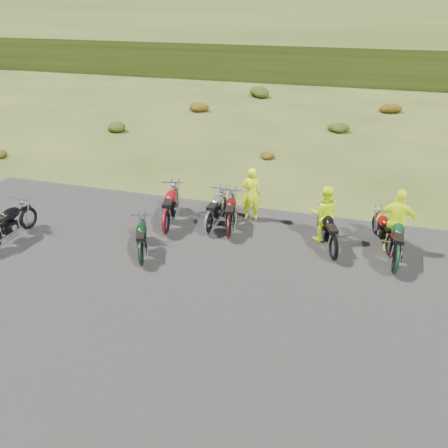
% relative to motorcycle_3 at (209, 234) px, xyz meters
% --- Properties ---
extents(ground, '(300.00, 300.00, 0.00)m').
position_rel_motorcycle_3_xyz_m(ground, '(0.74, -1.80, 0.00)').
color(ground, '#2E3E14').
rests_on(ground, ground).
extents(gravel_pad, '(20.00, 12.00, 0.04)m').
position_rel_motorcycle_3_xyz_m(gravel_pad, '(0.74, -3.80, 0.00)').
color(gravel_pad, black).
rests_on(gravel_pad, ground).
extents(hill_slope, '(300.00, 45.97, 9.37)m').
position_rel_motorcycle_3_xyz_m(hill_slope, '(0.74, 48.20, 0.00)').
color(hill_slope, '#2F3C14').
rests_on(hill_slope, ground).
extents(hill_plateau, '(300.00, 90.00, 9.17)m').
position_rel_motorcycle_3_xyz_m(hill_plateau, '(0.74, 108.20, 0.00)').
color(hill_plateau, '#2F3C14').
rests_on(hill_plateau, ground).
extents(shrub_0, '(0.77, 0.77, 0.45)m').
position_rel_motorcycle_3_xyz_m(shrub_0, '(-11.26, 4.20, 0.23)').
color(shrub_0, '#5B360B').
rests_on(shrub_0, ground).
extents(shrub_1, '(1.03, 1.03, 0.61)m').
position_rel_motorcycle_3_xyz_m(shrub_1, '(-8.36, 9.50, 0.31)').
color(shrub_1, '#1D370D').
rests_on(shrub_1, ground).
extents(shrub_2, '(1.30, 1.30, 0.77)m').
position_rel_motorcycle_3_xyz_m(shrub_2, '(-5.46, 14.80, 0.38)').
color(shrub_2, '#5B360B').
rests_on(shrub_2, ground).
extents(shrub_3, '(1.56, 1.56, 0.92)m').
position_rel_motorcycle_3_xyz_m(shrub_3, '(-2.56, 20.10, 0.46)').
color(shrub_3, '#1D370D').
rests_on(shrub_3, ground).
extents(shrub_4, '(0.77, 0.77, 0.45)m').
position_rel_motorcycle_3_xyz_m(shrub_4, '(0.34, 7.40, 0.23)').
color(shrub_4, '#5B360B').
rests_on(shrub_4, ground).
extents(shrub_5, '(1.03, 1.03, 0.61)m').
position_rel_motorcycle_3_xyz_m(shrub_5, '(3.24, 12.70, 0.31)').
color(shrub_5, '#1D370D').
rests_on(shrub_5, ground).
extents(shrub_6, '(1.30, 1.30, 0.77)m').
position_rel_motorcycle_3_xyz_m(shrub_6, '(6.14, 18.00, 0.38)').
color(shrub_6, '#5B360B').
rests_on(shrub_6, ground).
extents(motorcycle_1, '(1.19, 2.43, 1.22)m').
position_rel_motorcycle_3_xyz_m(motorcycle_1, '(-1.26, -0.40, 0.00)').
color(motorcycle_1, maroon).
rests_on(motorcycle_1, ground).
extents(motorcycle_2, '(1.33, 2.04, 1.01)m').
position_rel_motorcycle_3_xyz_m(motorcycle_2, '(-1.24, -2.21, 0.00)').
color(motorcycle_2, black).
rests_on(motorcycle_2, ground).
extents(motorcycle_3, '(0.75, 2.09, 1.08)m').
position_rel_motorcycle_3_xyz_m(motorcycle_3, '(0.00, 0.00, 0.00)').
color(motorcycle_3, silver).
rests_on(motorcycle_3, ground).
extents(motorcycle_4, '(1.07, 2.20, 1.11)m').
position_rel_motorcycle_3_xyz_m(motorcycle_4, '(0.67, -0.11, 0.00)').
color(motorcycle_4, '#420E0B').
rests_on(motorcycle_4, ground).
extents(motorcycle_5, '(1.34, 2.25, 1.12)m').
position_rel_motorcycle_3_xyz_m(motorcycle_5, '(3.81, -0.49, 0.00)').
color(motorcycle_5, black).
rests_on(motorcycle_5, ground).
extents(motorcycle_6, '(1.14, 2.03, 1.01)m').
position_rel_motorcycle_3_xyz_m(motorcycle_6, '(5.35, 0.16, 0.00)').
color(motorcycle_6, maroon).
rests_on(motorcycle_6, ground).
extents(motorcycle_7, '(0.84, 2.33, 1.21)m').
position_rel_motorcycle_3_xyz_m(motorcycle_7, '(5.44, -0.73, 0.00)').
color(motorcycle_7, black).
rests_on(motorcycle_7, ground).
extents(person_middle, '(0.69, 0.49, 1.78)m').
position_rel_motorcycle_3_xyz_m(person_middle, '(1.03, 1.33, 0.89)').
color(person_middle, '#DDF80D').
rests_on(person_middle, ground).
extents(person_right_a, '(0.94, 0.78, 1.75)m').
position_rel_motorcycle_3_xyz_m(person_right_a, '(3.41, 0.56, 0.88)').
color(person_right_a, '#DDF80D').
rests_on(person_right_a, ground).
extents(person_right_b, '(1.16, 0.57, 1.92)m').
position_rel_motorcycle_3_xyz_m(person_right_b, '(5.44, 0.46, 0.96)').
color(person_right_b, '#DDF80D').
rests_on(person_right_b, ground).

